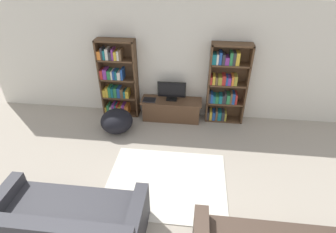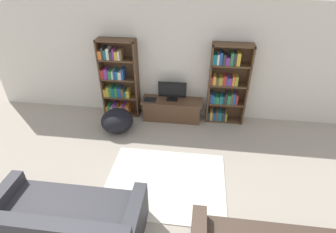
% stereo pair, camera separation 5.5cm
% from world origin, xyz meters
% --- Properties ---
extents(wall_back, '(8.80, 0.06, 2.60)m').
position_xyz_m(wall_back, '(0.00, 4.23, 1.30)').
color(wall_back, silver).
rests_on(wall_back, ground_plane).
extents(bookshelf_left, '(0.84, 0.30, 1.80)m').
position_xyz_m(bookshelf_left, '(-1.30, 4.05, 0.86)').
color(bookshelf_left, '#513823').
rests_on(bookshelf_left, ground_plane).
extents(bookshelf_right, '(0.84, 0.30, 1.80)m').
position_xyz_m(bookshelf_right, '(1.11, 4.05, 0.88)').
color(bookshelf_right, '#513823').
rests_on(bookshelf_right, ground_plane).
extents(tv_stand, '(1.37, 0.46, 0.49)m').
position_xyz_m(tv_stand, '(-0.05, 3.94, 0.25)').
color(tv_stand, brown).
rests_on(tv_stand, ground_plane).
extents(television, '(0.63, 0.16, 0.43)m').
position_xyz_m(television, '(-0.05, 3.97, 0.71)').
color(television, black).
rests_on(television, tv_stand).
extents(laptop, '(0.29, 0.21, 0.03)m').
position_xyz_m(laptop, '(-0.55, 3.88, 0.50)').
color(laptop, '#28282D').
rests_on(laptop, tv_stand).
extents(area_rug, '(2.03, 1.60, 0.02)m').
position_xyz_m(area_rug, '(0.07, 1.92, 0.01)').
color(area_rug, beige).
rests_on(area_rug, ground_plane).
extents(couch_left_sectional, '(2.05, 1.00, 0.83)m').
position_xyz_m(couch_left_sectional, '(-1.13, 0.77, 0.28)').
color(couch_left_sectional, '#2D2D33').
rests_on(couch_left_sectional, ground_plane).
extents(beanbag_ottoman, '(0.69, 0.69, 0.50)m').
position_xyz_m(beanbag_ottoman, '(-1.18, 3.32, 0.25)').
color(beanbag_ottoman, black).
rests_on(beanbag_ottoman, ground_plane).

